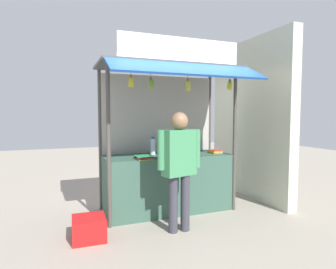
{
  "coord_description": "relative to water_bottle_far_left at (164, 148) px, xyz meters",
  "views": [
    {
      "loc": [
        -1.73,
        -4.47,
        1.65
      ],
      "look_at": [
        0.0,
        0.0,
        1.31
      ],
      "focal_mm": 30.38,
      "sensor_mm": 36.0,
      "label": 1
    }
  ],
  "objects": [
    {
      "name": "ground_plane",
      "position": [
        0.03,
        -0.11,
        -1.07
      ],
      "size": [
        20.0,
        20.0,
        0.0
      ],
      "primitive_type": "plane",
      "color": "#9E9384"
    },
    {
      "name": "water_bottle_center",
      "position": [
        0.14,
        -0.0,
        0.03
      ],
      "size": [
        0.09,
        0.09,
        0.31
      ],
      "color": "silver",
      "rests_on": "stall_counter"
    },
    {
      "name": "water_bottle_far_left",
      "position": [
        0.0,
        0.0,
        0.0
      ],
      "size": [
        0.07,
        0.07,
        0.24
      ],
      "color": "silver",
      "rests_on": "stall_counter"
    },
    {
      "name": "banana_bunch_leftmost",
      "position": [
        0.92,
        -0.6,
        1.05
      ],
      "size": [
        0.11,
        0.11,
        0.27
      ],
      "color": "#332D23"
    },
    {
      "name": "plastic_crate",
      "position": [
        -1.36,
        -0.8,
        -0.92
      ],
      "size": [
        0.44,
        0.44,
        0.3
      ],
      "primitive_type": "cube",
      "rotation": [
        0.0,
        0.0,
        -0.04
      ],
      "color": "red",
      "rests_on": "ground"
    },
    {
      "name": "vendor_person",
      "position": [
        -0.14,
        -0.99,
        -0.06
      ],
      "size": [
        0.64,
        0.32,
        1.68
      ],
      "rotation": [
        0.0,
        0.0,
        0.26
      ],
      "color": "#383842",
      "rests_on": "ground"
    },
    {
      "name": "stall_counter",
      "position": [
        0.03,
        -0.11,
        -0.59
      ],
      "size": [
        2.13,
        0.78,
        0.96
      ],
      "primitive_type": "cube",
      "color": "#385B4C",
      "rests_on": "ground"
    },
    {
      "name": "banana_bunch_inner_left",
      "position": [
        0.17,
        -0.6,
        1.02
      ],
      "size": [
        0.11,
        0.1,
        0.3
      ],
      "color": "#332D23"
    },
    {
      "name": "banana_bunch_inner_right",
      "position": [
        -0.42,
        -0.6,
        1.02
      ],
      "size": [
        0.1,
        0.1,
        0.29
      ],
      "color": "#332D23"
    },
    {
      "name": "neighbour_wall",
      "position": [
        1.91,
        0.19,
        0.49
      ],
      "size": [
        0.2,
        2.4,
        3.11
      ],
      "primitive_type": "cube",
      "color": "beige",
      "rests_on": "ground"
    },
    {
      "name": "stall_structure",
      "position": [
        0.03,
        0.0,
        0.63
      ],
      "size": [
        2.33,
        1.6,
        2.79
      ],
      "color": "#4C4742",
      "rests_on": "ground"
    },
    {
      "name": "magazine_stack_front_left",
      "position": [
        -0.48,
        -0.36,
        -0.09
      ],
      "size": [
        0.27,
        0.29,
        0.05
      ],
      "color": "yellow",
      "rests_on": "stall_counter"
    },
    {
      "name": "water_bottle_mid_left",
      "position": [
        -0.19,
        0.04,
        0.04
      ],
      "size": [
        0.09,
        0.09,
        0.31
      ],
      "color": "silver",
      "rests_on": "stall_counter"
    },
    {
      "name": "magazine_stack_back_right",
      "position": [
        0.9,
        -0.19,
        -0.08
      ],
      "size": [
        0.19,
        0.24,
        0.06
      ],
      "color": "orange",
      "rests_on": "stall_counter"
    },
    {
      "name": "magazine_stack_back_left",
      "position": [
        0.15,
        -0.37,
        -0.07
      ],
      "size": [
        0.22,
        0.28,
        0.07
      ],
      "color": "black",
      "rests_on": "stall_counter"
    },
    {
      "name": "banana_bunch_rightmost",
      "position": [
        -0.72,
        -0.6,
        1.04
      ],
      "size": [
        0.09,
        0.09,
        0.27
      ],
      "color": "#332D23"
    }
  ]
}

